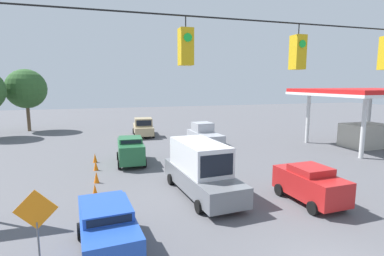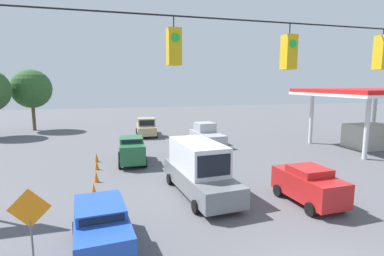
{
  "view_description": "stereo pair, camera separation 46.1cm",
  "coord_description": "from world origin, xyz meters",
  "px_view_note": "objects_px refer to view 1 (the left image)",
  "views": [
    {
      "loc": [
        6.87,
        6.3,
        6.02
      ],
      "look_at": [
        0.99,
        -12.67,
        3.05
      ],
      "focal_mm": 28.0,
      "sensor_mm": 36.0,
      "label": 1
    },
    {
      "loc": [
        6.42,
        6.43,
        6.02
      ],
      "look_at": [
        0.99,
        -12.67,
        3.05
      ],
      "focal_mm": 28.0,
      "sensor_mm": 36.0,
      "label": 2
    }
  ],
  "objects_px": {
    "overhead_signal_span": "(341,108)",
    "traffic_cone_second": "(91,209)",
    "work_zone_sign": "(36,216)",
    "sedan_green_withflow_far": "(131,150)",
    "sedan_red_crossing_near": "(310,184)",
    "box_truck_grey_withflow_mid": "(201,168)",
    "traffic_cone_fifth": "(96,165)",
    "traffic_cone_third": "(95,190)",
    "traffic_cone_nearest": "(94,235)",
    "gas_station": "(368,105)",
    "traffic_cone_farthest": "(95,158)",
    "tree_horizon_right": "(26,89)",
    "traffic_cone_fourth": "(96,177)",
    "pickup_truck_silver_oncoming_deep": "(204,135)",
    "pickup_truck_tan_withflow_deep": "(143,127)",
    "sedan_blue_parked_shoulder": "(107,228)"
  },
  "relations": [
    {
      "from": "overhead_signal_span",
      "to": "traffic_cone_second",
      "type": "distance_m",
      "value": 11.03
    },
    {
      "from": "work_zone_sign",
      "to": "sedan_green_withflow_far",
      "type": "bearing_deg",
      "value": -107.77
    },
    {
      "from": "sedan_red_crossing_near",
      "to": "box_truck_grey_withflow_mid",
      "type": "bearing_deg",
      "value": -29.89
    },
    {
      "from": "traffic_cone_second",
      "to": "traffic_cone_fifth",
      "type": "height_order",
      "value": "same"
    },
    {
      "from": "traffic_cone_third",
      "to": "work_zone_sign",
      "type": "height_order",
      "value": "work_zone_sign"
    },
    {
      "from": "traffic_cone_nearest",
      "to": "gas_station",
      "type": "relative_size",
      "value": 0.06
    },
    {
      "from": "sedan_red_crossing_near",
      "to": "gas_station",
      "type": "distance_m",
      "value": 17.36
    },
    {
      "from": "traffic_cone_second",
      "to": "traffic_cone_farthest",
      "type": "xyz_separation_m",
      "value": [
        -0.06,
        -9.89,
        0.0
      ]
    },
    {
      "from": "traffic_cone_second",
      "to": "work_zone_sign",
      "type": "bearing_deg",
      "value": 70.22
    },
    {
      "from": "overhead_signal_span",
      "to": "tree_horizon_right",
      "type": "relative_size",
      "value": 2.47
    },
    {
      "from": "box_truck_grey_withflow_mid",
      "to": "traffic_cone_nearest",
      "type": "bearing_deg",
      "value": 34.14
    },
    {
      "from": "box_truck_grey_withflow_mid",
      "to": "work_zone_sign",
      "type": "distance_m",
      "value": 8.91
    },
    {
      "from": "sedan_red_crossing_near",
      "to": "tree_horizon_right",
      "type": "relative_size",
      "value": 0.51
    },
    {
      "from": "sedan_green_withflow_far",
      "to": "gas_station",
      "type": "bearing_deg",
      "value": 178.62
    },
    {
      "from": "sedan_red_crossing_near",
      "to": "traffic_cone_fourth",
      "type": "distance_m",
      "value": 12.21
    },
    {
      "from": "pickup_truck_silver_oncoming_deep",
      "to": "gas_station",
      "type": "relative_size",
      "value": 0.47
    },
    {
      "from": "sedan_green_withflow_far",
      "to": "traffic_cone_fifth",
      "type": "relative_size",
      "value": 6.03
    },
    {
      "from": "traffic_cone_second",
      "to": "traffic_cone_third",
      "type": "distance_m",
      "value": 2.54
    },
    {
      "from": "pickup_truck_tan_withflow_deep",
      "to": "pickup_truck_silver_oncoming_deep",
      "type": "xyz_separation_m",
      "value": [
        -5.15,
        6.6,
        -0.0
      ]
    },
    {
      "from": "traffic_cone_second",
      "to": "work_zone_sign",
      "type": "xyz_separation_m",
      "value": [
        1.43,
        3.98,
        1.63
      ]
    },
    {
      "from": "sedan_green_withflow_far",
      "to": "overhead_signal_span",
      "type": "bearing_deg",
      "value": 107.4
    },
    {
      "from": "overhead_signal_span",
      "to": "sedan_blue_parked_shoulder",
      "type": "distance_m",
      "value": 8.68
    },
    {
      "from": "overhead_signal_span",
      "to": "traffic_cone_farthest",
      "type": "distance_m",
      "value": 18.61
    },
    {
      "from": "traffic_cone_fifth",
      "to": "gas_station",
      "type": "height_order",
      "value": "gas_station"
    },
    {
      "from": "traffic_cone_fifth",
      "to": "gas_station",
      "type": "relative_size",
      "value": 0.06
    },
    {
      "from": "pickup_truck_tan_withflow_deep",
      "to": "traffic_cone_fifth",
      "type": "relative_size",
      "value": 7.62
    },
    {
      "from": "sedan_green_withflow_far",
      "to": "traffic_cone_second",
      "type": "bearing_deg",
      "value": 73.15
    },
    {
      "from": "pickup_truck_silver_oncoming_deep",
      "to": "work_zone_sign",
      "type": "relative_size",
      "value": 1.9
    },
    {
      "from": "overhead_signal_span",
      "to": "pickup_truck_silver_oncoming_deep",
      "type": "bearing_deg",
      "value": -98.27
    },
    {
      "from": "sedan_green_withflow_far",
      "to": "traffic_cone_second",
      "type": "distance_m",
      "value": 9.2
    },
    {
      "from": "overhead_signal_span",
      "to": "pickup_truck_silver_oncoming_deep",
      "type": "xyz_separation_m",
      "value": [
        -2.97,
        -20.44,
        -4.33
      ]
    },
    {
      "from": "pickup_truck_tan_withflow_deep",
      "to": "traffic_cone_third",
      "type": "xyz_separation_m",
      "value": [
        5.13,
        18.04,
        -0.62
      ]
    },
    {
      "from": "overhead_signal_span",
      "to": "sedan_green_withflow_far",
      "type": "distance_m",
      "value": 16.53
    },
    {
      "from": "sedan_green_withflow_far",
      "to": "pickup_truck_silver_oncoming_deep",
      "type": "distance_m",
      "value": 9.33
    },
    {
      "from": "tree_horizon_right",
      "to": "overhead_signal_span",
      "type": "bearing_deg",
      "value": 113.96
    },
    {
      "from": "gas_station",
      "to": "sedan_green_withflow_far",
      "type": "bearing_deg",
      "value": -1.38
    },
    {
      "from": "traffic_cone_third",
      "to": "traffic_cone_fifth",
      "type": "height_order",
      "value": "same"
    },
    {
      "from": "sedan_red_crossing_near",
      "to": "tree_horizon_right",
      "type": "bearing_deg",
      "value": -58.07
    },
    {
      "from": "gas_station",
      "to": "tree_horizon_right",
      "type": "height_order",
      "value": "tree_horizon_right"
    },
    {
      "from": "traffic_cone_nearest",
      "to": "pickup_truck_tan_withflow_deep",
      "type": "bearing_deg",
      "value": -102.56
    },
    {
      "from": "tree_horizon_right",
      "to": "sedan_red_crossing_near",
      "type": "bearing_deg",
      "value": 121.93
    },
    {
      "from": "sedan_blue_parked_shoulder",
      "to": "traffic_cone_fourth",
      "type": "distance_m",
      "value": 8.18
    },
    {
      "from": "sedan_red_crossing_near",
      "to": "gas_station",
      "type": "relative_size",
      "value": 0.35
    },
    {
      "from": "traffic_cone_third",
      "to": "gas_station",
      "type": "xyz_separation_m",
      "value": [
        -24.51,
        -5.72,
        3.66
      ]
    },
    {
      "from": "box_truck_grey_withflow_mid",
      "to": "sedan_green_withflow_far",
      "type": "relative_size",
      "value": 1.6
    },
    {
      "from": "overhead_signal_span",
      "to": "traffic_cone_fourth",
      "type": "height_order",
      "value": "overhead_signal_span"
    },
    {
      "from": "pickup_truck_silver_oncoming_deep",
      "to": "pickup_truck_tan_withflow_deep",
      "type": "bearing_deg",
      "value": -52.06
    },
    {
      "from": "traffic_cone_second",
      "to": "traffic_cone_farthest",
      "type": "distance_m",
      "value": 9.89
    },
    {
      "from": "traffic_cone_third",
      "to": "gas_station",
      "type": "height_order",
      "value": "gas_station"
    },
    {
      "from": "traffic_cone_fifth",
      "to": "work_zone_sign",
      "type": "distance_m",
      "value": 11.86
    }
  ]
}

